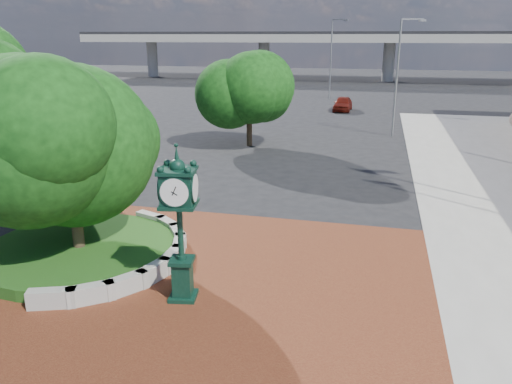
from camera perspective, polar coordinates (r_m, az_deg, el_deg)
The scene contains 11 objects.
ground at distance 15.31m, azimuth -3.25°, elevation -9.33°, with size 200.00×200.00×0.00m, color black.
plaza at distance 14.46m, azimuth -4.43°, elevation -10.98°, with size 12.00×12.00×0.04m, color #622917.
planter_wall at distance 16.14m, azimuth -12.58°, elevation -7.23°, with size 2.96×6.77×0.54m.
grass_bed at distance 17.26m, azimuth -19.46°, elevation -6.43°, with size 6.10×6.10×0.40m, color #183F12.
overpass at distance 83.16m, azimuth 11.36°, elevation 16.88°, with size 90.00×12.00×7.50m.
tree_planter at distance 16.22m, azimuth -20.71°, elevation 5.06°, with size 5.20×5.20×6.33m.
tree_street at distance 32.29m, azimuth -0.79°, elevation 10.95°, with size 4.40×4.40×5.45m.
post_clock at distance 13.12m, azimuth -8.72°, elevation -3.02°, with size 1.01×1.01×4.27m.
parked_car at distance 49.05m, azimuth 9.88°, elevation 9.91°, with size 1.60×3.97×1.35m, color #5D150D.
street_lamp_near at distance 36.79m, azimuth 16.14°, elevation 13.36°, with size 1.70×0.85×8.01m.
street_lamp_far at distance 58.39m, azimuth 8.77°, elevation 15.44°, with size 1.85×0.86×8.62m.
Camera 1 is at (4.10, -13.05, 6.89)m, focal length 35.00 mm.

